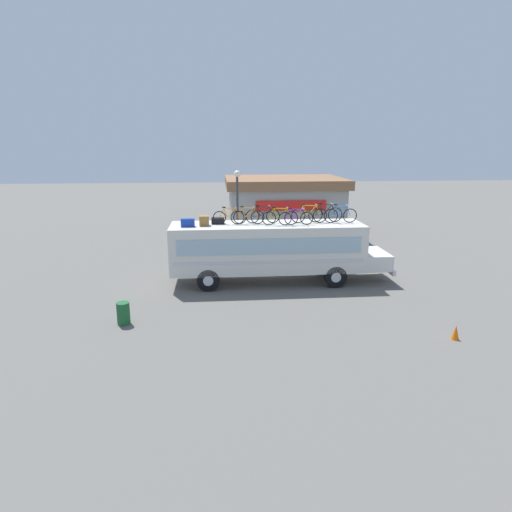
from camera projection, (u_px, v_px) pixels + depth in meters
ground_plane at (267, 282)px, 22.31m from camera, size 120.00×120.00×0.00m
bus at (272, 248)px, 21.89m from camera, size 10.96×2.65×2.98m
luggage_bag_1 at (188, 223)px, 20.85m from camera, size 0.64×0.34×0.39m
luggage_bag_2 at (204, 221)px, 21.09m from camera, size 0.45×0.45×0.48m
luggage_bag_3 at (218, 221)px, 21.62m from camera, size 0.63×0.43×0.30m
rooftop_bicycle_1 at (229, 217)px, 21.48m from camera, size 1.64×0.44×0.86m
rooftop_bicycle_2 at (247, 217)px, 21.44m from camera, size 1.65×0.44×0.89m
rooftop_bicycle_3 at (263, 216)px, 21.72m from camera, size 1.70×0.44×0.91m
rooftop_bicycle_4 at (280, 217)px, 21.18m from camera, size 1.76×0.44×0.90m
rooftop_bicycle_5 at (296, 218)px, 21.21m from camera, size 1.70×0.44×0.86m
rooftop_bicycle_6 at (309, 215)px, 21.79m from camera, size 1.81×0.44×0.95m
rooftop_bicycle_7 at (325, 214)px, 22.02m from camera, size 1.74×0.44×0.98m
rooftop_bicycle_8 at (340, 215)px, 21.81m from camera, size 1.68×0.44×0.94m
roadside_building at (284, 205)px, 34.52m from camera, size 9.00×7.37×4.26m
trash_bin at (123, 313)px, 17.02m from camera, size 0.50×0.50×0.88m
traffic_cone at (456, 332)px, 15.71m from camera, size 0.28×0.28×0.53m
street_lamp at (237, 200)px, 27.30m from camera, size 0.39×0.39×5.22m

